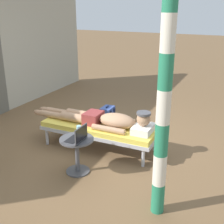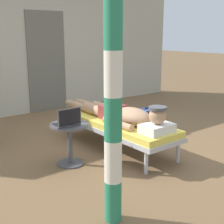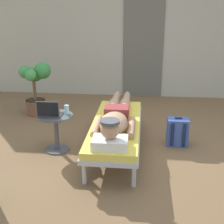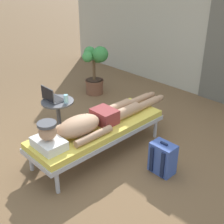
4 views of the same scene
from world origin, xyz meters
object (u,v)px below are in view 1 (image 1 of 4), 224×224
at_px(lounge_chair, 100,128).
at_px(drink_glass, 79,130).
at_px(laptop, 77,137).
at_px(porch_post, 163,107).
at_px(backpack, 107,117).
at_px(person_reclining, 104,119).
at_px(side_table, 77,149).

bearing_deg(lounge_chair, drink_glass, -178.46).
xyz_separation_m(laptop, porch_post, (-0.29, -1.24, 0.71)).
bearing_deg(backpack, laptop, -167.04).
distance_m(lounge_chair, laptop, 0.92).
relative_size(person_reclining, backpack, 5.12).
relative_size(lounge_chair, backpack, 4.57).
distance_m(laptop, drink_glass, 0.23).
distance_m(laptop, backpack, 1.83).
relative_size(lounge_chair, person_reclining, 0.89).
xyz_separation_m(laptop, backpack, (1.75, 0.40, -0.39)).
bearing_deg(backpack, person_reclining, -156.93).
height_order(laptop, porch_post, porch_post).
relative_size(lounge_chair, laptop, 6.26).
relative_size(side_table, drink_glass, 4.07).
bearing_deg(porch_post, laptop, 76.98).
height_order(lounge_chair, drink_glass, drink_glass).
bearing_deg(drink_glass, laptop, -154.17).
distance_m(person_reclining, backpack, 1.00).
height_order(lounge_chair, person_reclining, person_reclining).
relative_size(laptop, backpack, 0.73).
xyz_separation_m(lounge_chair, porch_post, (-1.17, -1.36, 0.94)).
relative_size(side_table, laptop, 1.69).
height_order(side_table, drink_glass, drink_glass).
bearing_deg(laptop, person_reclining, 2.17).
xyz_separation_m(person_reclining, side_table, (-0.82, 0.02, -0.16)).
bearing_deg(person_reclining, side_table, 178.76).
bearing_deg(drink_glass, backpack, 11.06).
xyz_separation_m(side_table, porch_post, (-0.35, -1.29, 0.93)).
distance_m(side_table, porch_post, 1.63).
distance_m(laptop, porch_post, 1.46).
xyz_separation_m(lounge_chair, drink_glass, (-0.67, -0.02, 0.24)).
bearing_deg(side_table, porch_post, -105.03).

